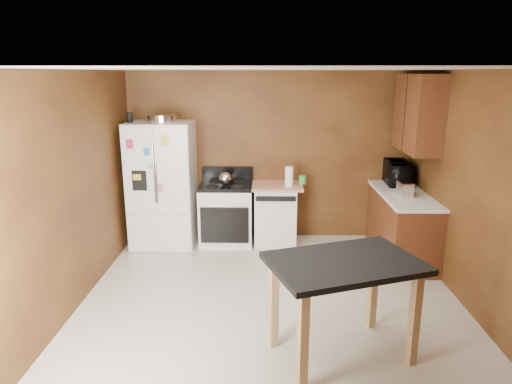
{
  "coord_description": "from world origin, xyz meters",
  "views": [
    {
      "loc": [
        -0.08,
        -4.5,
        2.47
      ],
      "look_at": [
        -0.18,
        0.85,
        1.06
      ],
      "focal_mm": 32.0,
      "sensor_mm": 36.0,
      "label": 1
    }
  ],
  "objects_px": {
    "roasting_pan": "(162,118)",
    "toaster": "(405,189)",
    "pen_cup": "(130,117)",
    "microwave": "(397,174)",
    "refrigerator": "(163,185)",
    "island": "(344,275)",
    "dishwasher": "(275,213)",
    "green_canister": "(302,180)",
    "kettle": "(225,178)",
    "paper_towel": "(289,177)",
    "gas_range": "(226,213)"
  },
  "relations": [
    {
      "from": "roasting_pan",
      "to": "toaster",
      "type": "relative_size",
      "value": 1.63
    },
    {
      "from": "roasting_pan",
      "to": "pen_cup",
      "type": "bearing_deg",
      "value": -175.07
    },
    {
      "from": "microwave",
      "to": "pen_cup",
      "type": "bearing_deg",
      "value": 94.64
    },
    {
      "from": "roasting_pan",
      "to": "refrigerator",
      "type": "bearing_deg",
      "value": 172.89
    },
    {
      "from": "toaster",
      "to": "island",
      "type": "distance_m",
      "value": 2.48
    },
    {
      "from": "microwave",
      "to": "refrigerator",
      "type": "height_order",
      "value": "refrigerator"
    },
    {
      "from": "toaster",
      "to": "dishwasher",
      "type": "xyz_separation_m",
      "value": [
        -1.68,
        0.63,
        -0.54
      ]
    },
    {
      "from": "green_canister",
      "to": "dishwasher",
      "type": "height_order",
      "value": "green_canister"
    },
    {
      "from": "roasting_pan",
      "to": "green_canister",
      "type": "height_order",
      "value": "roasting_pan"
    },
    {
      "from": "kettle",
      "to": "dishwasher",
      "type": "bearing_deg",
      "value": 5.99
    },
    {
      "from": "green_canister",
      "to": "toaster",
      "type": "distance_m",
      "value": 1.45
    },
    {
      "from": "pen_cup",
      "to": "green_canister",
      "type": "height_order",
      "value": "pen_cup"
    },
    {
      "from": "pen_cup",
      "to": "paper_towel",
      "type": "height_order",
      "value": "pen_cup"
    },
    {
      "from": "roasting_pan",
      "to": "paper_towel",
      "type": "relative_size",
      "value": 1.43
    },
    {
      "from": "paper_towel",
      "to": "island",
      "type": "height_order",
      "value": "paper_towel"
    },
    {
      "from": "paper_towel",
      "to": "microwave",
      "type": "xyz_separation_m",
      "value": [
        1.57,
        0.12,
        0.02
      ]
    },
    {
      "from": "roasting_pan",
      "to": "island",
      "type": "distance_m",
      "value": 3.61
    },
    {
      "from": "roasting_pan",
      "to": "toaster",
      "type": "xyz_separation_m",
      "value": [
        3.26,
        -0.53,
        -0.86
      ]
    },
    {
      "from": "kettle",
      "to": "dishwasher",
      "type": "distance_m",
      "value": 0.91
    },
    {
      "from": "dishwasher",
      "to": "paper_towel",
      "type": "bearing_deg",
      "value": -27.86
    },
    {
      "from": "paper_towel",
      "to": "green_canister",
      "type": "height_order",
      "value": "paper_towel"
    },
    {
      "from": "gas_range",
      "to": "dishwasher",
      "type": "relative_size",
      "value": 1.24
    },
    {
      "from": "green_canister",
      "to": "island",
      "type": "bearing_deg",
      "value": -87.32
    },
    {
      "from": "refrigerator",
      "to": "dishwasher",
      "type": "height_order",
      "value": "refrigerator"
    },
    {
      "from": "pen_cup",
      "to": "refrigerator",
      "type": "xyz_separation_m",
      "value": [
        0.4,
        0.04,
        -0.97
      ]
    },
    {
      "from": "pen_cup",
      "to": "gas_range",
      "type": "height_order",
      "value": "pen_cup"
    },
    {
      "from": "toaster",
      "to": "refrigerator",
      "type": "bearing_deg",
      "value": 168.16
    },
    {
      "from": "pen_cup",
      "to": "dishwasher",
      "type": "height_order",
      "value": "pen_cup"
    },
    {
      "from": "island",
      "to": "pen_cup",
      "type": "bearing_deg",
      "value": 133.59
    },
    {
      "from": "microwave",
      "to": "island",
      "type": "distance_m",
      "value": 3.1
    },
    {
      "from": "pen_cup",
      "to": "refrigerator",
      "type": "relative_size",
      "value": 0.07
    },
    {
      "from": "pen_cup",
      "to": "gas_range",
      "type": "bearing_deg",
      "value": 4.58
    },
    {
      "from": "microwave",
      "to": "dishwasher",
      "type": "xyz_separation_m",
      "value": [
        -1.76,
        -0.02,
        -0.6
      ]
    },
    {
      "from": "gas_range",
      "to": "green_canister",
      "type": "bearing_deg",
      "value": 3.56
    },
    {
      "from": "microwave",
      "to": "green_canister",
      "type": "bearing_deg",
      "value": 91.33
    },
    {
      "from": "pen_cup",
      "to": "kettle",
      "type": "xyz_separation_m",
      "value": [
        1.3,
        0.05,
        -0.87
      ]
    },
    {
      "from": "pen_cup",
      "to": "dishwasher",
      "type": "relative_size",
      "value": 0.15
    },
    {
      "from": "toaster",
      "to": "gas_range",
      "type": "bearing_deg",
      "value": 163.37
    },
    {
      "from": "pen_cup",
      "to": "microwave",
      "type": "relative_size",
      "value": 0.24
    },
    {
      "from": "kettle",
      "to": "island",
      "type": "xyz_separation_m",
      "value": [
        1.25,
        -2.74,
        -0.22
      ]
    },
    {
      "from": "paper_towel",
      "to": "microwave",
      "type": "relative_size",
      "value": 0.51
    },
    {
      "from": "pen_cup",
      "to": "refrigerator",
      "type": "height_order",
      "value": "pen_cup"
    },
    {
      "from": "gas_range",
      "to": "pen_cup",
      "type": "bearing_deg",
      "value": -175.42
    },
    {
      "from": "green_canister",
      "to": "dishwasher",
      "type": "relative_size",
      "value": 0.14
    },
    {
      "from": "green_canister",
      "to": "paper_towel",
      "type": "bearing_deg",
      "value": -144.07
    },
    {
      "from": "pen_cup",
      "to": "toaster",
      "type": "xyz_separation_m",
      "value": [
        3.71,
        -0.5,
        -0.88
      ]
    },
    {
      "from": "kettle",
      "to": "dishwasher",
      "type": "relative_size",
      "value": 0.21
    },
    {
      "from": "refrigerator",
      "to": "dishwasher",
      "type": "bearing_deg",
      "value": 2.99
    },
    {
      "from": "toaster",
      "to": "island",
      "type": "xyz_separation_m",
      "value": [
        -1.15,
        -2.19,
        -0.22
      ]
    },
    {
      "from": "green_canister",
      "to": "refrigerator",
      "type": "bearing_deg",
      "value": -176.33
    }
  ]
}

